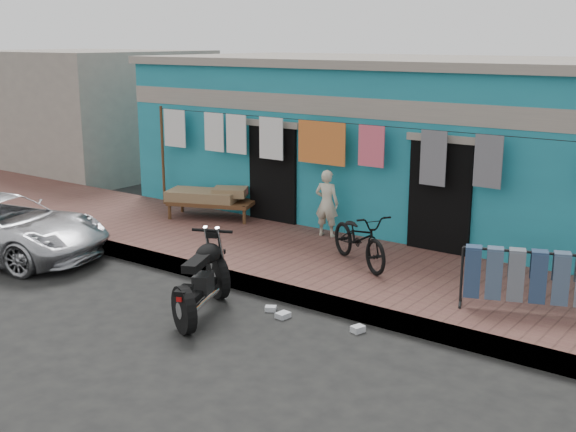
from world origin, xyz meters
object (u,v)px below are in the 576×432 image
(bicycle, at_px, (360,232))
(charpoy, at_px, (212,203))
(jeans_rack, at_px, (527,279))
(car, at_px, (1,226))
(motorcycle, at_px, (202,277))
(seated_person, at_px, (327,203))

(bicycle, relative_size, charpoy, 0.84)
(bicycle, relative_size, jeans_rack, 0.93)
(car, height_order, jeans_rack, car)
(bicycle, bearing_deg, motorcycle, -169.41)
(seated_person, relative_size, jeans_rack, 0.69)
(motorcycle, xyz_separation_m, jeans_rack, (3.72, 2.22, 0.12))
(motorcycle, relative_size, jeans_rack, 1.03)
(motorcycle, distance_m, charpoy, 4.57)
(car, height_order, bicycle, bicycle)
(car, distance_m, charpoy, 3.94)
(motorcycle, relative_size, charpoy, 0.93)
(jeans_rack, bearing_deg, motorcycle, -149.24)
(bicycle, bearing_deg, charpoy, 108.36)
(car, relative_size, charpoy, 2.04)
(charpoy, relative_size, jeans_rack, 1.11)
(bicycle, xyz_separation_m, motorcycle, (-0.97, -2.57, -0.23))
(bicycle, distance_m, motorcycle, 2.76)
(seated_person, distance_m, bicycle, 1.76)
(seated_person, bearing_deg, car, 31.43)
(car, distance_m, jeans_rack, 8.71)
(car, xyz_separation_m, jeans_rack, (8.40, 2.31, 0.11))
(car, distance_m, bicycle, 6.25)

